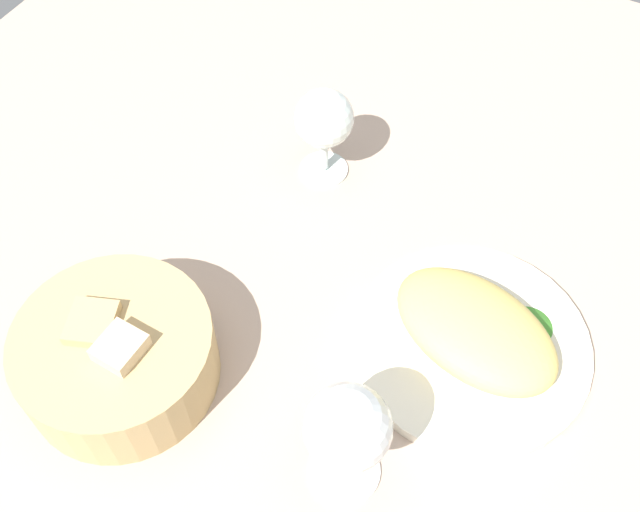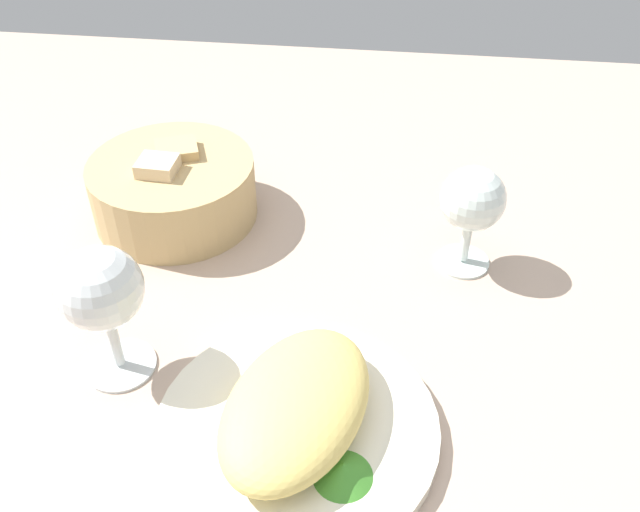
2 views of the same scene
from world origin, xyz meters
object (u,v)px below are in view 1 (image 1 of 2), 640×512
at_px(wine_glass_near, 324,122).
at_px(wine_glass_far, 348,431).
at_px(plate, 470,345).
at_px(bread_basket, 117,355).

bearing_deg(wine_glass_near, wine_glass_far, 120.59).
xyz_separation_m(plate, wine_glass_far, (0.05, 0.17, 0.08)).
relative_size(plate, wine_glass_far, 1.77).
bearing_deg(bread_basket, wine_glass_near, -98.18).
bearing_deg(bread_basket, wine_glass_far, -176.86).
bearing_deg(wine_glass_near, plate, 148.95).
bearing_deg(wine_glass_far, bread_basket, 3.14).
distance_m(plate, wine_glass_far, 0.20).
bearing_deg(wine_glass_far, wine_glass_near, -59.41).
relative_size(plate, bread_basket, 1.27).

